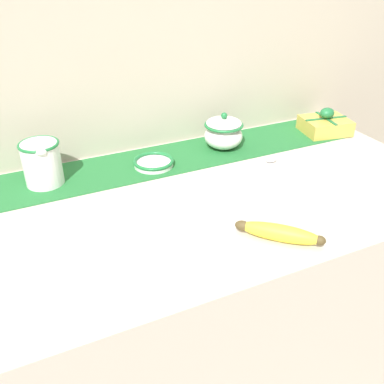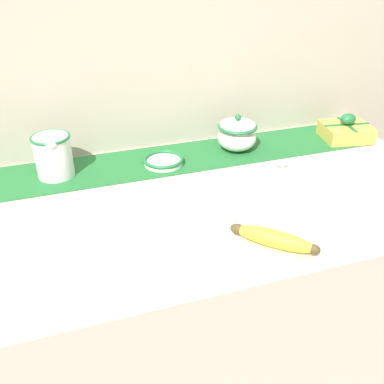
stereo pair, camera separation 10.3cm
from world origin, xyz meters
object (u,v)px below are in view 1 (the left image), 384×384
at_px(banana, 279,233).
at_px(spoon, 267,161).
at_px(small_dish, 154,162).
at_px(cream_pitcher, 42,162).
at_px(gift_box, 325,124).
at_px(sugar_bowl, 224,132).

xyz_separation_m(banana, spoon, (0.19, 0.33, -0.02)).
xyz_separation_m(small_dish, spoon, (0.32, -0.12, -0.01)).
bearing_deg(small_dish, cream_pitcher, 174.73).
distance_m(cream_pitcher, gift_box, 0.93).
height_order(small_dish, banana, banana).
distance_m(sugar_bowl, banana, 0.49).
bearing_deg(sugar_bowl, cream_pitcher, 179.84).
distance_m(small_dish, banana, 0.47).
bearing_deg(sugar_bowl, spoon, -64.24).
bearing_deg(small_dish, gift_box, -0.81).
bearing_deg(gift_box, cream_pitcher, 177.73).
bearing_deg(banana, sugar_bowl, 75.82).
xyz_separation_m(small_dish, banana, (0.12, -0.45, 0.01)).
bearing_deg(spoon, sugar_bowl, 108.73).
distance_m(cream_pitcher, sugar_bowl, 0.55).
bearing_deg(cream_pitcher, sugar_bowl, -0.16).
bearing_deg(small_dish, spoon, -20.82).
bearing_deg(spoon, small_dish, 152.15).
relative_size(spoon, gift_box, 1.06).
bearing_deg(banana, spoon, 60.05).
bearing_deg(gift_box, sugar_bowl, 174.67).
relative_size(sugar_bowl, gift_box, 0.72).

